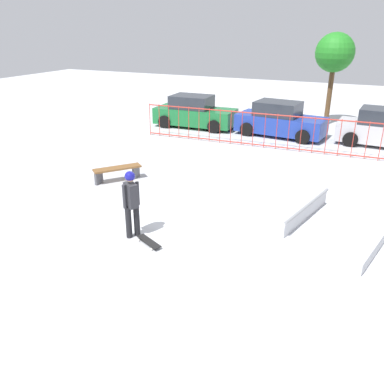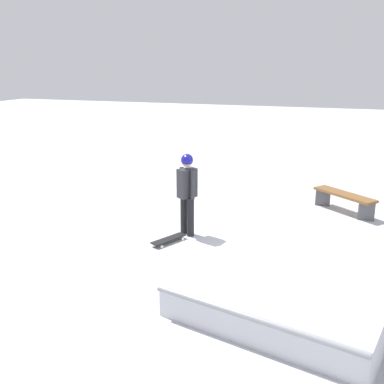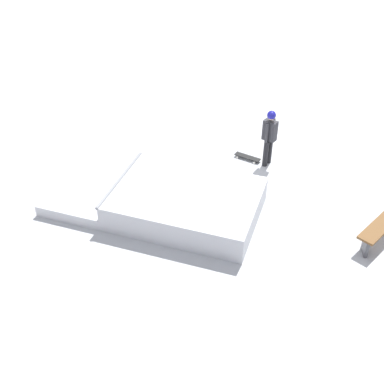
% 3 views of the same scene
% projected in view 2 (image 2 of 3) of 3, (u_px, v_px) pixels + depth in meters
% --- Properties ---
extents(ground_plane, '(60.00, 60.00, 0.00)m').
position_uv_depth(ground_plane, '(274.00, 258.00, 8.29)').
color(ground_plane, '#B7BABF').
extents(skate_ramp, '(5.85, 3.78, 0.74)m').
position_uv_depth(skate_ramp, '(291.00, 298.00, 6.25)').
color(skate_ramp, silver).
rests_on(skate_ramp, ground).
extents(skater, '(0.44, 0.39, 1.73)m').
position_uv_depth(skater, '(187.00, 188.00, 9.16)').
color(skater, black).
rests_on(skater, ground).
extents(skateboard, '(0.81, 0.53, 0.09)m').
position_uv_depth(skateboard, '(169.00, 239.00, 8.97)').
color(skateboard, black).
rests_on(skateboard, ground).
extents(park_bench, '(1.32, 1.49, 0.48)m').
position_uv_depth(park_bench, '(344.00, 198.00, 10.71)').
color(park_bench, brown).
rests_on(park_bench, ground).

